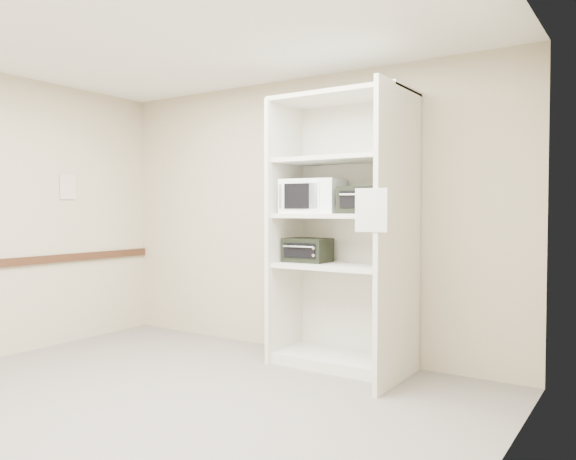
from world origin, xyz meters
The scene contains 10 objects.
floor centered at (0.00, 0.00, 0.00)m, with size 4.50×4.00×0.01m, color #5F5B53.
ceiling centered at (0.00, 0.00, 2.70)m, with size 4.50×4.00×0.01m, color white.
wall_back centered at (0.00, 2.00, 1.35)m, with size 4.50×0.02×2.70m, color tan.
wall_right centered at (2.25, 0.00, 1.35)m, with size 0.02×4.00×2.70m, color tan.
shelving_unit centered at (0.67, 1.70, 1.13)m, with size 1.24×0.92×2.42m.
microwave centered at (0.33, 1.68, 1.53)m, with size 0.52×0.39×0.31m, color white.
toaster_oven_upper centered at (0.85, 1.67, 1.49)m, with size 0.41×0.31×0.23m, color black.
toaster_oven_lower centered at (0.25, 1.72, 1.03)m, with size 0.40×0.30×0.22m, color black.
paper_sign centered at (1.19, 1.07, 1.40)m, with size 0.25×0.01×0.32m, color white.
wall_poster centered at (-2.24, 0.95, 1.64)m, with size 0.01×0.18×0.26m, color white.
Camera 1 is at (2.94, -2.73, 1.40)m, focal length 35.00 mm.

